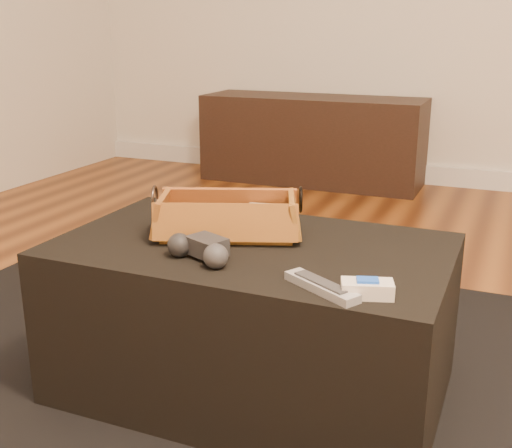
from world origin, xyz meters
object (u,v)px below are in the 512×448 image
at_px(media_cabinet, 312,140).
at_px(tv_remote, 220,228).
at_px(game_controller, 201,249).
at_px(silver_remote, 321,286).
at_px(wicker_basket, 228,219).
at_px(ottoman, 252,317).
at_px(cream_gadget, 367,289).

xyz_separation_m(media_cabinet, tv_remote, (0.54, -2.44, 0.18)).
bearing_deg(media_cabinet, game_controller, -77.66).
bearing_deg(silver_remote, media_cabinet, 108.40).
height_order(wicker_basket, silver_remote, wicker_basket).
height_order(ottoman, wicker_basket, wicker_basket).
bearing_deg(wicker_basket, silver_remote, -37.50).
distance_m(game_controller, cream_gadget, 0.42).
xyz_separation_m(tv_remote, silver_remote, (0.36, -0.24, -0.01)).
relative_size(ottoman, cream_gadget, 8.45).
bearing_deg(ottoman, tv_remote, 171.62).
height_order(game_controller, silver_remote, game_controller).
distance_m(ottoman, silver_remote, 0.41).
xyz_separation_m(wicker_basket, silver_remote, (0.34, -0.26, -0.04)).
distance_m(ottoman, game_controller, 0.30).
distance_m(game_controller, silver_remote, 0.33).
height_order(ottoman, game_controller, game_controller).
bearing_deg(ottoman, silver_remote, -41.48).
relative_size(wicker_basket, game_controller, 2.26).
distance_m(media_cabinet, tv_remote, 2.50).
bearing_deg(game_controller, wicker_basket, 96.79).
height_order(tv_remote, wicker_basket, wicker_basket).
xyz_separation_m(media_cabinet, silver_remote, (0.89, -2.68, 0.17)).
distance_m(media_cabinet, silver_remote, 2.83).
relative_size(ottoman, game_controller, 5.27).
bearing_deg(wicker_basket, cream_gadget, -30.19).
bearing_deg(tv_remote, wicker_basket, 30.87).
bearing_deg(game_controller, media_cabinet, 102.34).
distance_m(tv_remote, cream_gadget, 0.51).
xyz_separation_m(ottoman, wicker_basket, (-0.08, 0.03, 0.26)).
xyz_separation_m(media_cabinet, ottoman, (0.63, -2.45, -0.05)).
height_order(game_controller, cream_gadget, game_controller).
bearing_deg(cream_gadget, silver_remote, -175.28).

